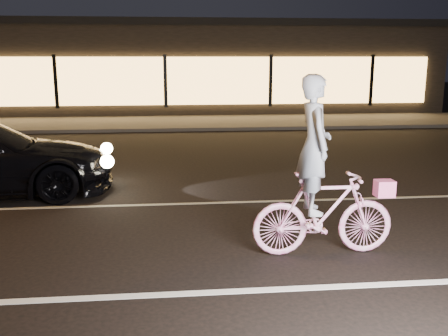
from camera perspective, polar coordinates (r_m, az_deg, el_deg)
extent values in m
plane|color=black|center=(7.10, -8.05, -8.79)|extent=(90.00, 90.00, 0.00)
cube|color=silver|center=(5.73, -8.61, -14.19)|extent=(60.00, 0.12, 0.01)
cube|color=gray|center=(8.99, -7.58, -4.15)|extent=(60.00, 0.10, 0.01)
cube|color=#383533|center=(19.78, -6.68, 5.14)|extent=(30.00, 4.00, 0.12)
cube|color=black|center=(25.62, -6.61, 11.15)|extent=(25.00, 8.00, 4.00)
cube|color=black|center=(25.66, -6.73, 15.73)|extent=(25.40, 8.40, 0.30)
cube|color=#FFB559|center=(21.54, -6.71, 9.85)|extent=(23.00, 0.15, 2.00)
cube|color=black|center=(21.99, -18.68, 9.34)|extent=(0.15, 0.08, 2.20)
cube|color=black|center=(21.46, -6.72, 9.84)|extent=(0.15, 0.08, 2.20)
cube|color=black|center=(21.86, 5.34, 9.91)|extent=(0.15, 0.08, 2.20)
cube|color=black|center=(23.15, 16.50, 9.60)|extent=(0.15, 0.08, 2.20)
imported|color=#DC328C|center=(6.70, 11.30, -5.10)|extent=(1.88, 0.53, 1.13)
imported|color=white|center=(6.44, 10.26, 2.63)|extent=(0.43, 0.65, 1.78)
cube|color=#F03E9B|center=(6.89, 17.85, -2.23)|extent=(0.24, 0.19, 0.22)
sphere|color=#FFF2BF|center=(10.79, -13.26, 2.18)|extent=(0.25, 0.25, 0.25)
sphere|color=#FFF2BF|center=(9.42, -13.21, 0.72)|extent=(0.25, 0.25, 0.25)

